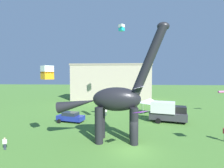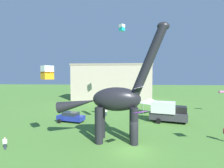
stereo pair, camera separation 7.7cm
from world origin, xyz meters
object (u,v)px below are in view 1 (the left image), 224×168
kite_apex (141,112)px  kite_high_right (122,28)px  person_vendor_side (5,142)px  person_far_spectator (106,111)px  parked_box_truck (167,112)px  kite_mid_center (139,87)px  kite_trailing (223,92)px  parked_sedan_left (71,117)px  kite_mid_left (47,73)px  dinosaur_sculpture (116,99)px  festival_canopy_tent (150,101)px

kite_apex → kite_high_right: bearing=96.1°
person_vendor_side → person_far_spectator: size_ratio=0.81×
parked_box_truck → person_vendor_side: 21.66m
person_far_spectator → kite_mid_center: kite_mid_center is taller
kite_high_right → kite_trailing: 23.69m
parked_sedan_left → kite_trailing: 29.25m
parked_sedan_left → kite_mid_center: 13.59m
kite_mid_center → kite_apex: kite_mid_center is taller
parked_box_truck → person_far_spectator: size_ratio=3.94×
person_far_spectator → kite_apex: (4.91, -15.53, 3.22)m
person_far_spectator → kite_mid_left: (-4.26, -13.72, 6.66)m
kite_high_right → kite_apex: kite_high_right is taller
dinosaur_sculpture → festival_canopy_tent: bearing=63.4°
parked_sedan_left → kite_trailing: size_ratio=2.77×
person_far_spectator → kite_high_right: kite_high_right is taller
parked_box_truck → kite_mid_left: (-14.38, -10.48, 5.93)m
kite_mid_center → kite_mid_left: bearing=-168.9°
parked_box_truck → festival_canopy_tent: 5.88m
parked_box_truck → kite_apex: 13.58m
kite_high_right → kite_mid_center: size_ratio=0.71×
dinosaur_sculpture → person_vendor_side: 11.90m
kite_mid_left → kite_apex: (9.16, -1.81, -3.45)m
festival_canopy_tent → kite_mid_left: bearing=-127.9°
person_vendor_side → kite_mid_center: kite_mid_center is taller
kite_high_right → kite_apex: size_ratio=0.87×
person_vendor_side → kite_apex: 13.55m
dinosaur_sculpture → person_far_spectator: 12.44m
parked_sedan_left → parked_box_truck: bearing=18.4°
kite_trailing → kite_apex: bearing=-131.3°
kite_high_right → person_far_spectator: bearing=-120.2°
person_vendor_side → kite_apex: (13.10, -0.76, 3.39)m
parked_sedan_left → kite_mid_center: kite_mid_center is taller
kite_mid_left → kite_trailing: size_ratio=0.84×
parked_sedan_left → kite_apex: kite_apex is taller
festival_canopy_tent → kite_mid_center: bearing=-102.4°
kite_high_right → kite_apex: 24.08m
person_vendor_side → kite_trailing: kite_trailing is taller
parked_box_truck → kite_trailing: 14.98m
festival_canopy_tent → kite_apex: (-3.23, -17.75, 1.59)m
kite_mid_center → kite_trailing: kite_mid_center is taller
parked_sedan_left → dinosaur_sculpture: bearing=-29.5°
person_vendor_side → kite_mid_left: kite_mid_left is taller
dinosaur_sculpture → parked_box_truck: 11.65m
dinosaur_sculpture → person_vendor_side: bearing=-168.0°
person_vendor_side → festival_canopy_tent: size_ratio=0.39×
parked_sedan_left → kite_apex: 15.29m
parked_box_truck → person_vendor_side: bearing=-132.3°
festival_canopy_tent → kite_mid_center: size_ratio=1.74×
kite_trailing → parked_box_truck: bearing=-147.8°
dinosaur_sculpture → kite_mid_center: 2.83m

